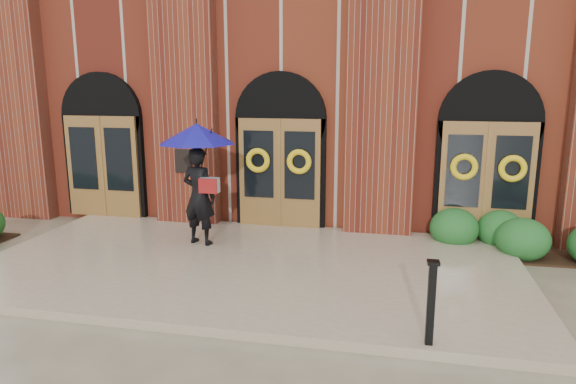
# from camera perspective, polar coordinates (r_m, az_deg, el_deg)

# --- Properties ---
(ground) EXTENTS (90.00, 90.00, 0.00)m
(ground) POSITION_cam_1_polar(r_m,az_deg,el_deg) (9.64, -4.59, -8.89)
(ground) COLOR gray
(ground) RESTS_ON ground
(landing) EXTENTS (10.00, 5.30, 0.15)m
(landing) POSITION_cam_1_polar(r_m,az_deg,el_deg) (9.75, -4.35, -8.17)
(landing) COLOR tan
(landing) RESTS_ON ground
(church_building) EXTENTS (16.20, 12.53, 7.00)m
(church_building) POSITION_cam_1_polar(r_m,az_deg,el_deg) (17.60, 3.59, 12.22)
(church_building) COLOR maroon
(church_building) RESTS_ON ground
(man_with_umbrella) EXTENTS (1.89, 1.89, 2.49)m
(man_with_umbrella) POSITION_cam_1_polar(r_m,az_deg,el_deg) (10.54, -9.97, 3.46)
(man_with_umbrella) COLOR black
(man_with_umbrella) RESTS_ON landing
(metal_post) EXTENTS (0.16, 0.16, 1.12)m
(metal_post) POSITION_cam_1_polar(r_m,az_deg,el_deg) (6.86, 15.61, -11.59)
(metal_post) COLOR black
(metal_post) RESTS_ON landing
(hedge_wall_right) EXTENTS (3.04, 1.22, 0.78)m
(hedge_wall_right) POSITION_cam_1_polar(r_m,az_deg,el_deg) (11.51, 24.61, -4.43)
(hedge_wall_right) COLOR #1D5420
(hedge_wall_right) RESTS_ON ground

